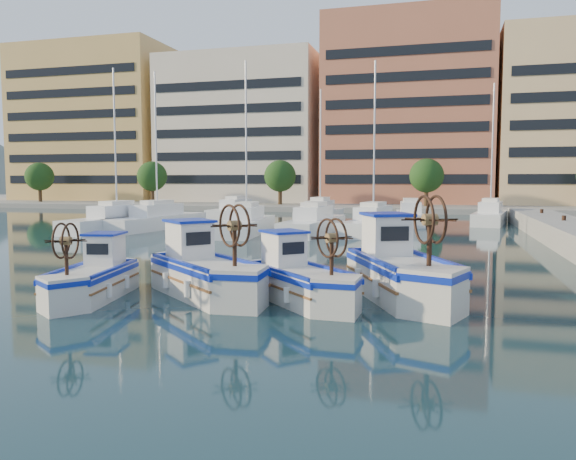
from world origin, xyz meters
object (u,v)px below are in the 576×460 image
(fishing_boat_b, at_px, (204,270))
(fishing_boat_d, at_px, (399,269))
(fishing_boat_a, at_px, (93,276))
(fishing_boat_c, at_px, (299,277))

(fishing_boat_b, relative_size, fishing_boat_d, 0.87)
(fishing_boat_a, distance_m, fishing_boat_c, 6.28)
(fishing_boat_c, bearing_deg, fishing_boat_d, -17.46)
(fishing_boat_b, relative_size, fishing_boat_c, 1.15)
(fishing_boat_c, bearing_deg, fishing_boat_b, 136.69)
(fishing_boat_c, bearing_deg, fishing_boat_a, 147.61)
(fishing_boat_b, xyz_separation_m, fishing_boat_c, (3.03, 0.02, -0.10))
(fishing_boat_a, height_order, fishing_boat_d, fishing_boat_d)
(fishing_boat_a, bearing_deg, fishing_boat_d, 5.51)
(fishing_boat_a, bearing_deg, fishing_boat_b, 10.43)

